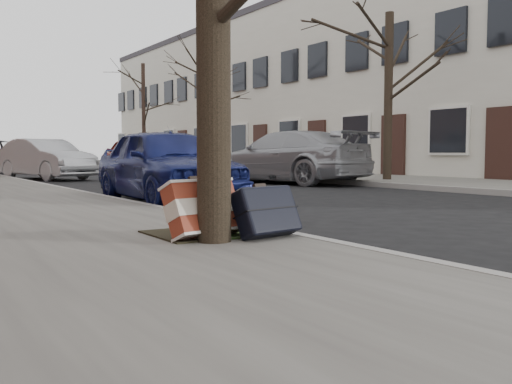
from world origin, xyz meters
TOP-DOWN VIEW (x-y plane):
  - ground at (0.00, 0.00)m, footprint 120.00×120.00m
  - far_sidewalk at (7.80, 15.00)m, footprint 4.00×70.00m
  - house_far at (13.15, 16.00)m, footprint 6.70×40.00m
  - dirt_patch at (-2.00, 1.20)m, footprint 0.85×0.85m
  - suitcase_red at (-2.10, 0.94)m, footprint 0.72×0.48m
  - suitcase_navy at (-1.61, 0.69)m, footprint 0.65×0.44m
  - car_near_front at (-0.39, 5.50)m, footprint 1.69×3.88m
  - car_near_mid at (-0.13, 15.32)m, footprint 2.47×4.13m
  - car_far_front at (4.96, 9.43)m, footprint 3.07×5.28m
  - car_far_back at (4.93, 21.49)m, footprint 2.07×4.57m
  - tree_far_a at (7.20, 7.79)m, footprint 0.23×0.23m
  - tree_far_b at (7.20, 18.68)m, footprint 0.20×0.20m
  - tree_far_c at (7.20, 25.37)m, footprint 0.20×0.20m

SIDE VIEW (x-z plane):
  - ground at x=0.00m, z-range 0.00..0.00m
  - far_sidewalk at x=7.80m, z-range 0.00..0.12m
  - dirt_patch at x=-2.00m, z-range 0.12..0.14m
  - suitcase_navy at x=-1.61m, z-range 0.12..0.59m
  - suitcase_red at x=-2.10m, z-range 0.12..0.63m
  - car_near_mid at x=-0.13m, z-range 0.00..1.29m
  - car_near_front at x=-0.39m, z-range 0.00..1.30m
  - car_far_front at x=4.96m, z-range 0.00..1.44m
  - car_far_back at x=4.93m, z-range 0.00..1.52m
  - tree_far_a at x=7.20m, z-range 0.12..4.64m
  - tree_far_c at x=7.20m, z-range 0.12..5.54m
  - tree_far_b at x=7.20m, z-range 0.12..5.58m
  - house_far at x=13.15m, z-range 0.00..7.20m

